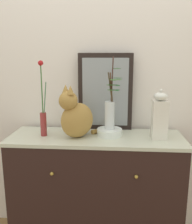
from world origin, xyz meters
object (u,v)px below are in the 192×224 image
Objects in this scene: mirror_leaning at (105,92)px; cat_sitting at (76,116)px; jar_lidded_porcelain at (160,116)px; bowl_porcelain at (109,132)px; sideboard at (96,192)px; vase_glass_clear at (110,111)px; vase_slim_green at (43,116)px.

mirror_leaning is 1.43× the size of cat_sitting.
bowl_porcelain is at bearing 173.11° from jar_lidded_porcelain.
mirror_leaning is 0.46m from jar_lidded_porcelain.
jar_lidded_porcelain is (0.35, -0.04, 0.14)m from bowl_porcelain.
vase_glass_clear reaches higher than sideboard.
sideboard is 0.62m from cat_sitting.
jar_lidded_porcelain reaches higher than sideboard.
vase_glass_clear is at bearing 12.47° from sideboard.
bowl_porcelain is (0.48, 0.04, -0.13)m from vase_slim_green.
cat_sitting reaches higher than sideboard.
sideboard is at bearing 2.20° from vase_slim_green.
vase_glass_clear is 0.35m from jar_lidded_porcelain.
vase_slim_green is (-0.24, 0.02, -0.00)m from cat_sitting.
bowl_porcelain is (0.04, -0.17, -0.27)m from mirror_leaning.
bowl_porcelain is 0.37m from jar_lidded_porcelain.
vase_slim_green reaches higher than jar_lidded_porcelain.
sideboard is at bearing 15.43° from cat_sitting.
cat_sitting is (-0.14, -0.04, 0.60)m from sideboard.
bowl_porcelain is 0.36× the size of vase_glass_clear.
mirror_leaning is 1.68× the size of jar_lidded_porcelain.
sideboard is at bearing 177.72° from jar_lidded_porcelain.
vase_glass_clear is at bearing -24.19° from bowl_porcelain.
vase_slim_green is at bearing -175.34° from bowl_porcelain.
sideboard is 2.44× the size of vase_glass_clear.
cat_sitting is (-0.20, -0.23, -0.14)m from mirror_leaning.
sideboard is 0.75m from jar_lidded_porcelain.
sideboard is 0.77m from mirror_leaning.
bowl_porcelain is at bearing 4.66° from vase_slim_green.
vase_slim_green is 0.48m from vase_glass_clear.
vase_slim_green is 2.93× the size of bowl_porcelain.
vase_slim_green is at bearing 174.44° from cat_sitting.
vase_glass_clear reaches higher than vase_slim_green.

